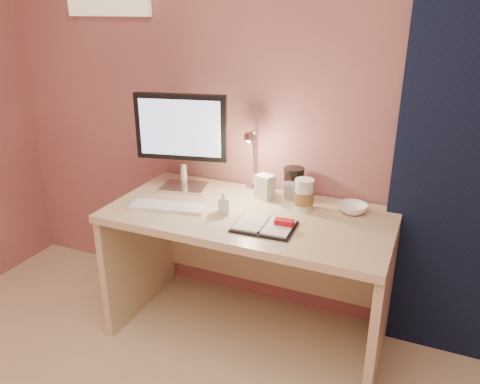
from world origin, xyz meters
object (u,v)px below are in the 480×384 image
at_px(planner, 266,226).
at_px(dark_jar, 293,185).
at_px(monitor, 181,134).
at_px(keyboard, 168,207).
at_px(coffee_cup, 304,195).
at_px(desk, 254,246).
at_px(desk_lamp, 245,154).
at_px(clear_cup, 288,195).
at_px(bowl, 353,208).
at_px(lotion_bottle, 224,201).
at_px(product_box, 265,187).

relative_size(planner, dark_jar, 1.92).
bearing_deg(dark_jar, monitor, -169.11).
height_order(keyboard, coffee_cup, coffee_cup).
xyz_separation_m(desk, desk_lamp, (-0.12, 0.15, 0.45)).
relative_size(monitor, clear_cup, 4.18).
relative_size(monitor, bowl, 3.69).
relative_size(keyboard, coffee_cup, 2.43).
bearing_deg(lotion_bottle, bowl, 22.71).
height_order(clear_cup, bowl, clear_cup).
height_order(keyboard, dark_jar, dark_jar).
relative_size(bowl, desk_lamp, 0.41).
relative_size(clear_cup, desk_lamp, 0.36).
bearing_deg(keyboard, clear_cup, 13.46).
bearing_deg(product_box, bowl, 18.80).
height_order(keyboard, product_box, product_box).
height_order(planner, dark_jar, dark_jar).
bearing_deg(desk_lamp, clear_cup, -27.28).
height_order(coffee_cup, clear_cup, coffee_cup).
height_order(planner, clear_cup, clear_cup).
bearing_deg(product_box, desk, -76.49).
relative_size(desk, planner, 4.89).
bearing_deg(keyboard, desk_lamp, 39.06).
bearing_deg(monitor, lotion_bottle, -42.50).
height_order(monitor, coffee_cup, monitor).
height_order(desk, monitor, monitor).
bearing_deg(coffee_cup, dark_jar, 126.75).
bearing_deg(dark_jar, bowl, -12.03).
distance_m(clear_cup, product_box, 0.16).
relative_size(planner, clear_cup, 2.26).
bearing_deg(desk, planner, -56.06).
distance_m(monitor, desk_lamp, 0.36).
height_order(desk, coffee_cup, coffee_cup).
xyz_separation_m(monitor, product_box, (0.46, 0.04, -0.25)).
distance_m(desk, bowl, 0.55).
relative_size(planner, bowl, 2.00).
height_order(coffee_cup, dark_jar, coffee_cup).
xyz_separation_m(bowl, desk_lamp, (-0.59, 0.03, 0.20)).
xyz_separation_m(planner, dark_jar, (0.00, 0.40, 0.06)).
height_order(monitor, desk_lamp, monitor).
distance_m(bowl, lotion_bottle, 0.64).
relative_size(monitor, dark_jar, 3.55).
bearing_deg(lotion_bottle, dark_jar, 50.68).
bearing_deg(planner, product_box, 109.07).
bearing_deg(lotion_bottle, planner, -18.22).
distance_m(product_box, desk_lamp, 0.20).
distance_m(lotion_bottle, desk_lamp, 0.32).
xyz_separation_m(monitor, bowl, (0.92, 0.05, -0.29)).
distance_m(clear_cup, lotion_bottle, 0.33).
xyz_separation_m(coffee_cup, lotion_bottle, (-0.35, -0.19, -0.02)).
distance_m(bowl, dark_jar, 0.34).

